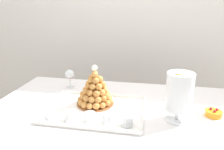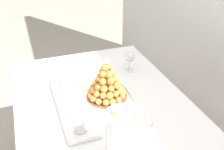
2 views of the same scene
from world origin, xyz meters
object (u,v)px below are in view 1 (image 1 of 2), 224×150
at_px(dessert_cup_centre, 90,117).
at_px(fruit_tart_plate, 213,115).
at_px(dessert_cup_left, 50,114).
at_px(dessert_cup_right, 127,121).
at_px(croquembouche, 95,90).
at_px(dessert_cup_mid_left, 70,116).
at_px(serving_tray, 95,110).
at_px(wine_glass, 70,75).
at_px(dessert_cup_mid_right, 108,118).
at_px(macaron_goblet, 179,92).

xyz_separation_m(dessert_cup_centre, fruit_tart_plate, (0.64, 0.17, -0.02)).
distance_m(dessert_cup_left, dessert_cup_right, 0.41).
distance_m(croquembouche, dessert_cup_mid_left, 0.23).
distance_m(serving_tray, wine_glass, 0.43).
distance_m(dessert_cup_mid_right, wine_glass, 0.58).
xyz_separation_m(macaron_goblet, wine_glass, (-0.72, 0.34, -0.06)).
distance_m(dessert_cup_centre, dessert_cup_mid_right, 0.09).
height_order(dessert_cup_left, macaron_goblet, macaron_goblet).
relative_size(dessert_cup_mid_left, dessert_cup_right, 1.09).
distance_m(serving_tray, dessert_cup_mid_right, 0.16).
bearing_deg(serving_tray, dessert_cup_right, -33.85).
relative_size(dessert_cup_left, dessert_cup_centre, 0.84).
xyz_separation_m(serving_tray, dessert_cup_mid_left, (-0.10, -0.14, 0.03)).
distance_m(dessert_cup_centre, macaron_goblet, 0.47).
bearing_deg(dessert_cup_left, serving_tray, 32.62).
height_order(dessert_cup_left, wine_glass, wine_glass).
bearing_deg(croquembouche, wine_glass, 135.95).
bearing_deg(dessert_cup_mid_right, dessert_cup_left, -178.30).
height_order(dessert_cup_mid_left, dessert_cup_centre, dessert_cup_mid_left).
height_order(macaron_goblet, fruit_tart_plate, macaron_goblet).
height_order(dessert_cup_left, dessert_cup_mid_right, dessert_cup_mid_right).
height_order(serving_tray, dessert_cup_centre, dessert_cup_centre).
bearing_deg(dessert_cup_mid_right, serving_tray, 127.87).
distance_m(croquembouche, dessert_cup_left, 0.29).
bearing_deg(croquembouche, dessert_cup_centre, -83.10).
bearing_deg(macaron_goblet, dessert_cup_mid_left, -167.77).
xyz_separation_m(croquembouche, dessert_cup_centre, (0.02, -0.20, -0.07)).
relative_size(dessert_cup_mid_left, dessert_cup_centre, 1.07).
bearing_deg(croquembouche, dessert_cup_right, -43.23).
height_order(dessert_cup_right, wine_glass, wine_glass).
height_order(serving_tray, dessert_cup_mid_right, dessert_cup_mid_right).
height_order(dessert_cup_mid_left, dessert_cup_right, dessert_cup_right).
bearing_deg(dessert_cup_mid_left, fruit_tart_plate, 14.11).
height_order(dessert_cup_centre, macaron_goblet, macaron_goblet).
bearing_deg(dessert_cup_left, dessert_cup_right, 0.19).
bearing_deg(dessert_cup_left, dessert_cup_mid_right, 1.70).
bearing_deg(dessert_cup_mid_right, croquembouche, 120.63).
bearing_deg(dessert_cup_mid_right, dessert_cup_right, -4.40).
distance_m(dessert_cup_left, dessert_cup_mid_right, 0.31).
bearing_deg(serving_tray, croquembouche, 104.87).
height_order(dessert_cup_left, dessert_cup_mid_left, dessert_cup_mid_left).
relative_size(macaron_goblet, fruit_tart_plate, 1.51).
relative_size(dessert_cup_centre, dessert_cup_right, 1.02).
bearing_deg(dessert_cup_right, dessert_cup_left, -179.81).
distance_m(dessert_cup_mid_left, dessert_cup_centre, 0.10).
xyz_separation_m(serving_tray, fruit_tart_plate, (0.65, 0.05, 0.01)).
distance_m(croquembouche, wine_glass, 0.35).
distance_m(dessert_cup_centre, fruit_tart_plate, 0.66).
relative_size(dessert_cup_right, macaron_goblet, 0.21).
xyz_separation_m(dessert_cup_mid_left, macaron_goblet, (0.54, 0.12, 0.13)).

